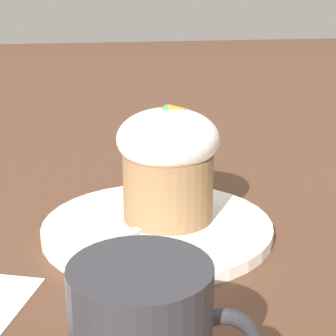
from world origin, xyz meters
TOP-DOWN VIEW (x-y plane):
  - ground_plane at (0.00, 0.00)m, footprint 4.00×4.00m
  - dessert_plate at (0.00, 0.00)m, footprint 0.23×0.23m
  - carrot_cake at (0.01, 0.01)m, footprint 0.10×0.10m
  - spoon at (-0.00, -0.00)m, footprint 0.11×0.11m

SIDE VIEW (x-z plane):
  - ground_plane at x=0.00m, z-range 0.00..0.00m
  - dessert_plate at x=0.00m, z-range 0.00..0.01m
  - spoon at x=0.00m, z-range 0.01..0.02m
  - carrot_cake at x=0.01m, z-range 0.01..0.13m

